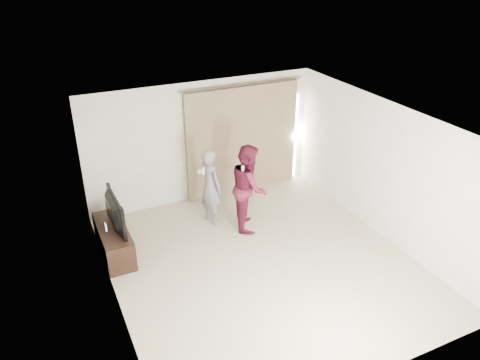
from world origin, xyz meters
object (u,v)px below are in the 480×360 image
tv (110,213)px  person_woman (249,187)px  tv_console (114,241)px  person_man (211,186)px

tv → person_woman: bearing=-95.5°
tv_console → person_woman: bearing=-4.0°
person_man → person_woman: bearing=-38.1°
tv_console → person_man: bearing=8.2°
person_man → person_woman: 0.77m
tv_console → person_woman: size_ratio=0.81×
tv_console → person_man: (2.01, 0.29, 0.52)m
tv_console → person_man: 2.09m
tv_console → person_man: person_man is taller
person_man → person_woman: person_woman is taller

